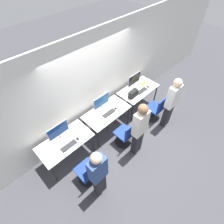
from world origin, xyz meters
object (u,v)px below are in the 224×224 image
object	(u,v)px
person_right	(171,102)
office_chair_center	(125,135)
monitor_center	(102,102)
office_chair_right	(155,110)
keyboard_left	(69,146)
monitor_right	(134,80)
person_center	(139,129)
mouse_center	(116,108)
mouse_left	(78,139)
handbag	(133,94)
mouse_right	(148,87)
office_chair_left	(88,173)
keyboard_right	(142,91)
keyboard_center	(109,113)
monitor_left	(58,131)
person_left	(98,174)

from	to	relation	value
person_right	office_chair_center	bearing A→B (deg)	164.49
monitor_center	office_chair_right	distance (m)	1.75
keyboard_left	office_chair_center	distance (m)	1.52
monitor_right	person_center	bearing A→B (deg)	-135.84
office_chair_center	mouse_center	bearing A→B (deg)	67.89
mouse_left	handbag	world-z (taller)	handbag
monitor_right	office_chair_right	bearing A→B (deg)	-91.06
monitor_right	mouse_left	bearing A→B (deg)	-171.86
mouse_left	mouse_right	bearing A→B (deg)	0.15
office_chair_left	mouse_right	distance (m)	3.12
keyboard_left	keyboard_right	distance (m)	2.72
monitor_center	person_right	size ratio (longest dim) A/B	0.31
office_chair_left	office_chair_center	size ratio (longest dim) A/B	1.00
mouse_right	office_chair_right	world-z (taller)	office_chair_right
keyboard_center	handbag	bearing A→B (deg)	-0.72
mouse_center	monitor_right	bearing A→B (deg)	14.72
mouse_left	keyboard_left	bearing A→B (deg)	-176.39
mouse_center	handbag	world-z (taller)	handbag
monitor_left	person_center	bearing A→B (deg)	-42.05
person_left	office_chair_right	xyz separation A→B (m)	(2.69, 0.45, -0.52)
office_chair_right	person_right	bearing A→B (deg)	-83.15
keyboard_left	person_center	bearing A→B (deg)	-33.28
office_chair_left	keyboard_right	world-z (taller)	office_chair_left
keyboard_left	office_chair_center	world-z (taller)	office_chair_center
monitor_left	person_center	xyz separation A→B (m)	(1.40, -1.26, -0.03)
keyboard_left	handbag	size ratio (longest dim) A/B	1.31
monitor_left	keyboard_right	world-z (taller)	monitor_left
mouse_left	monitor_center	bearing A→B (deg)	17.39
mouse_center	office_chair_right	world-z (taller)	office_chair_right
mouse_center	office_chair_left	bearing A→B (deg)	-155.96
office_chair_left	monitor_right	world-z (taller)	monitor_right
mouse_center	office_chair_center	xyz separation A→B (m)	(-0.26, -0.63, -0.40)
monitor_center	mouse_right	size ratio (longest dim) A/B	5.92
keyboard_left	office_chair_left	bearing A→B (deg)	-91.30
monitor_right	office_chair_right	xyz separation A→B (m)	(-0.02, -0.94, -0.63)
mouse_center	person_center	world-z (taller)	person_center
office_chair_center	person_right	size ratio (longest dim) A/B	0.53
office_chair_left	keyboard_right	xyz separation A→B (m)	(2.73, 0.68, 0.39)
keyboard_left	keyboard_right	xyz separation A→B (m)	(2.72, 0.03, 0.00)
office_chair_left	person_left	world-z (taller)	person_left
monitor_left	person_left	bearing A→B (deg)	-89.50
person_center	keyboard_right	world-z (taller)	person_center
person_right	handbag	size ratio (longest dim) A/B	5.66
office_chair_left	office_chair_right	world-z (taller)	same
person_left	person_center	distance (m)	1.39
office_chair_left	monitor_right	bearing A→B (deg)	20.40
monitor_left	person_left	distance (m)	1.36
person_center	monitor_right	world-z (taller)	person_center
office_chair_left	handbag	distance (m)	2.50
mouse_right	handbag	bearing A→B (deg)	176.39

